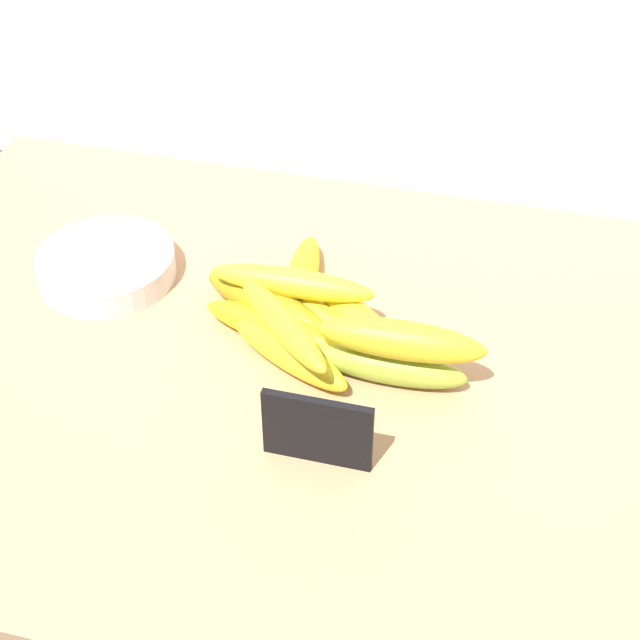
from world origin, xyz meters
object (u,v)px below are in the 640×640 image
Objects in this scene: fruit_bowl at (106,265)px; banana_3 at (363,327)px; chalkboard_sign at (317,432)px; banana_1 at (266,303)px; banana_5 at (296,301)px; banana_9 at (282,326)px; banana_7 at (401,339)px; banana_2 at (302,280)px; banana_4 at (279,330)px; banana_6 at (289,353)px; banana_0 at (389,364)px; banana_8 at (292,283)px.

banana_3 is at bearing -6.69° from fruit_bowl.
banana_1 is (-11.17, 19.49, -1.67)cm from chalkboard_sign.
banana_1 is at bearing -149.21° from banana_5.
banana_7 is at bearing 2.06° from banana_9.
banana_2 is at bearing 6.93° from fruit_bowl.
banana_9 is at bearing 119.71° from chalkboard_sign.
chalkboard_sign is at bearing -60.29° from banana_9.
banana_3 reaches higher than banana_4.
chalkboard_sign is 13.94cm from banana_6.
banana_2 is 1.03× the size of banana_6.
banana_1 is 1.03× the size of banana_5.
banana_9 is at bearing -177.29° from banana_0.
banana_7 is at bearing -5.09° from banana_0.
banana_0 is 0.99× the size of banana_5.
banana_8 is (-8.88, 1.95, 3.15)cm from banana_3.
banana_3 is (-4.00, 5.12, 0.16)cm from banana_0.
chalkboard_sign is at bearing -61.46° from banana_4.
chalkboard_sign is at bearing -69.19° from banana_5.
banana_4 is 1.08× the size of banana_9.
banana_1 is 11.89cm from banana_3.
banana_1 is 1.01× the size of banana_9.
banana_3 is at bearing 128.05° from banana_0.
banana_8 is (-8.22, 20.24, 1.40)cm from chalkboard_sign.
banana_4 is 5.63cm from banana_8.
banana_1 is 4.33cm from banana_8.
banana_3 is at bearing 134.28° from banana_7.
banana_9 is (3.97, -6.87, 3.24)cm from banana_1.
banana_2 is 13.04cm from banana_6.
banana_2 is 11.39cm from banana_3.
banana_4 is 4.10cm from banana_6.
banana_4 is (-8.55, 15.72, -1.94)cm from chalkboard_sign.
banana_5 is (-8.76, 3.03, -0.34)cm from banana_3.
banana_2 is (-13.12, 11.95, -0.07)cm from banana_0.
chalkboard_sign is at bearing -67.90° from banana_8.
chalkboard_sign is 22.90cm from banana_5.
banana_5 is (24.48, -0.87, 0.07)cm from fruit_bowl.
fruit_bowl is 24.89cm from banana_4.
banana_4 is 1.14× the size of banana_6.
banana_1 is 0.94× the size of banana_4.
fruit_bowl is at bearing 175.42° from banana_8.
banana_4 is 1.10× the size of banana_5.
fruit_bowl is 0.94× the size of banana_7.
banana_7 is at bearing -30.75° from banana_5.
banana_2 is at bearing 95.30° from banana_5.
banana_7 is (14.29, -2.64, 4.11)cm from banana_4.
banana_4 is 0.98× the size of banana_8.
banana_3 is at bearing -36.86° from banana_2.
banana_0 is 0.96× the size of banana_1.
fruit_bowl is at bearing 145.75° from chalkboard_sign.
banana_8 is at bearing 97.63° from banana_9.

